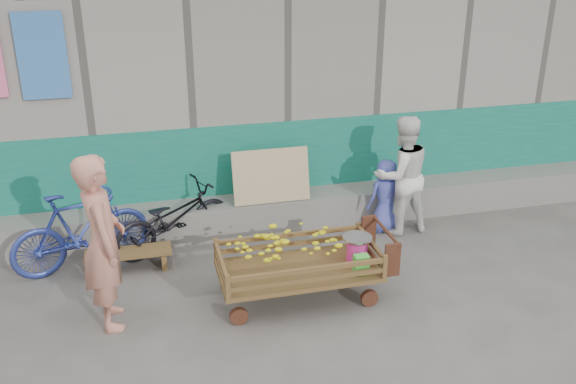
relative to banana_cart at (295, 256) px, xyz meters
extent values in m
plane|color=#524E4A|center=(-0.18, -0.54, -0.54)|extent=(80.00, 80.00, 0.00)
cube|color=gray|center=(-0.18, 3.56, 0.96)|extent=(12.00, 3.00, 3.00)
cube|color=#106D60|center=(-0.18, 2.05, 0.16)|extent=(12.00, 0.03, 1.40)
cube|color=slate|center=(-0.18, 1.81, -0.31)|extent=(12.00, 0.50, 0.45)
cube|color=tan|center=(0.12, 1.68, 0.26)|extent=(1.00, 0.19, 0.68)
cube|color=#3E78C4|center=(-2.48, 2.02, 1.86)|extent=(0.55, 0.03, 1.00)
cube|color=brown|center=(0.03, 0.00, -0.18)|extent=(1.71, 0.85, 0.05)
cylinder|color=#3E1F13|center=(-0.68, -0.31, -0.44)|extent=(0.19, 0.06, 0.19)
cube|color=brown|center=(-0.79, -0.40, -0.03)|extent=(0.05, 0.05, 0.27)
cylinder|color=#3E1F13|center=(-0.68, 0.32, -0.44)|extent=(0.19, 0.06, 0.19)
cube|color=brown|center=(-0.79, 0.40, -0.03)|extent=(0.05, 0.05, 0.27)
cylinder|color=#3E1F13|center=(0.74, -0.31, -0.44)|extent=(0.19, 0.06, 0.19)
cube|color=brown|center=(0.86, -0.40, -0.03)|extent=(0.05, 0.05, 0.27)
cylinder|color=#3E1F13|center=(0.74, 0.32, -0.44)|extent=(0.19, 0.06, 0.19)
cube|color=brown|center=(0.86, 0.40, -0.03)|extent=(0.05, 0.05, 0.27)
cube|color=brown|center=(0.03, -0.40, -0.07)|extent=(1.65, 0.04, 0.05)
cube|color=brown|center=(0.03, -0.40, 0.05)|extent=(1.65, 0.04, 0.05)
cube|color=brown|center=(0.03, 0.40, -0.07)|extent=(1.65, 0.04, 0.05)
cube|color=brown|center=(0.03, 0.40, 0.05)|extent=(1.65, 0.04, 0.05)
cube|color=brown|center=(-0.79, 0.00, -0.07)|extent=(0.04, 0.80, 0.05)
cube|color=brown|center=(-0.79, 0.00, 0.05)|extent=(0.04, 0.80, 0.05)
cube|color=brown|center=(0.86, 0.00, -0.07)|extent=(0.04, 0.80, 0.05)
cube|color=brown|center=(0.86, 0.00, 0.05)|extent=(0.04, 0.80, 0.05)
cylinder|color=#3E1F13|center=(1.03, 0.00, 0.17)|extent=(0.04, 0.76, 0.04)
cube|color=#3E1F13|center=(0.96, 0.35, 0.01)|extent=(0.17, 0.04, 0.38)
cube|color=#3E1F13|center=(0.96, -0.35, 0.01)|extent=(0.17, 0.04, 0.38)
ellipsoid|color=yellow|center=(-0.06, 0.00, 0.05)|extent=(1.23, 0.66, 0.42)
cylinder|color=#FF37AD|center=(0.70, 0.00, -0.04)|extent=(0.23, 0.23, 0.25)
cylinder|color=silver|center=(0.70, 0.00, 0.10)|extent=(0.03, 0.03, 0.06)
cylinder|color=silver|center=(0.70, 0.00, 0.13)|extent=(0.32, 0.32, 0.02)
cube|color=#47D040|center=(0.65, -0.26, -0.05)|extent=(0.15, 0.11, 0.21)
cube|color=brown|center=(-1.74, 1.10, -0.31)|extent=(1.00, 0.30, 0.04)
cube|color=brown|center=(-2.15, 1.10, -0.44)|extent=(0.06, 0.28, 0.20)
cube|color=brown|center=(-1.34, 1.10, -0.44)|extent=(0.06, 0.28, 0.20)
imported|color=tan|center=(-1.94, 0.06, 0.38)|extent=(0.51, 0.72, 1.84)
imported|color=white|center=(1.76, 1.31, 0.26)|extent=(0.83, 0.68, 1.59)
imported|color=#4C55BA|center=(1.58, 1.37, -0.04)|extent=(0.54, 0.40, 0.99)
imported|color=black|center=(-1.17, 1.51, -0.12)|extent=(1.69, 1.17, 0.84)
imported|color=#2E3F9C|center=(-2.26, 1.31, -0.05)|extent=(1.71, 0.97, 0.99)
camera|label=1|loc=(-1.54, -5.82, 3.30)|focal=40.00mm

